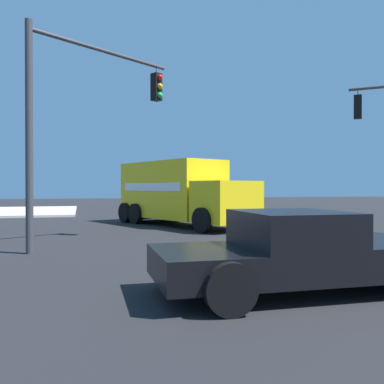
# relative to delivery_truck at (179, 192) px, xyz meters

# --- Properties ---
(ground_plane) EXTENTS (100.00, 100.00, 0.00)m
(ground_plane) POSITION_rel_delivery_truck_xyz_m (0.28, -1.95, -1.55)
(ground_plane) COLOR black
(delivery_truck) EXTENTS (8.09, 5.35, 3.01)m
(delivery_truck) POSITION_rel_delivery_truck_xyz_m (0.00, 0.00, 0.00)
(delivery_truck) COLOR yellow
(delivery_truck) RESTS_ON ground
(traffic_light_primary) EXTENTS (2.85, 4.34, 6.29)m
(traffic_light_primary) POSITION_rel_delivery_truck_xyz_m (-6.17, 4.47, 2.62)
(traffic_light_primary) COLOR #38383D
(traffic_light_primary) RESTS_ON ground
(pickup_black) EXTENTS (2.33, 5.24, 1.38)m
(pickup_black) POSITION_rel_delivery_truck_xyz_m (-12.53, 0.82, -0.82)
(pickup_black) COLOR black
(pickup_black) RESTS_ON ground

